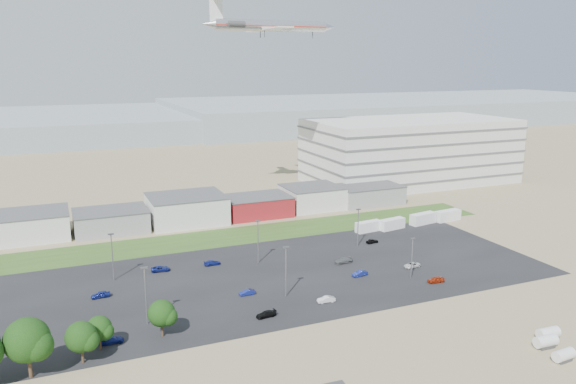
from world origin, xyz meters
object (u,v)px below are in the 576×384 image
parked_car_1 (360,273)px  parked_car_2 (436,280)px  parked_car_0 (412,265)px  parked_car_13 (326,299)px  parked_car_9 (160,269)px  parked_car_8 (372,241)px  storage_tank_nw (546,341)px  parked_car_12 (343,260)px  parked_car_4 (247,292)px  parked_car_10 (111,340)px  airliner (271,26)px  parked_car_5 (101,295)px  box_trailer_a (368,226)px  parked_car_3 (266,314)px  parked_car_6 (212,263)px

parked_car_1 → parked_car_2: (13.45, -9.74, 0.03)m
parked_car_0 → parked_car_13: size_ratio=1.12×
parked_car_0 → parked_car_9: bearing=-117.9°
parked_car_8 → parked_car_2: bearing=169.8°
storage_tank_nw → parked_car_8: size_ratio=1.14×
parked_car_1 → parked_car_12: parked_car_12 is taller
parked_car_4 → parked_car_10: 29.94m
airliner → parked_car_5: size_ratio=12.20×
parked_car_10 → parked_car_12: 58.64m
parked_car_8 → storage_tank_nw: bearing=170.4°
parked_car_2 → parked_car_4: parked_car_2 is taller
airliner → box_trailer_a: bearing=-76.0°
parked_car_5 → parked_car_10: parked_car_5 is taller
parked_car_3 → parked_car_8: 51.71m
parked_car_0 → parked_car_5: parked_car_5 is taller
parked_car_9 → parked_car_5: bearing=133.5°
box_trailer_a → parked_car_8: size_ratio=2.26×
parked_car_0 → parked_car_13: 29.01m
parked_car_13 → parked_car_6: bearing=-146.5°
parked_car_0 → parked_car_13: (-27.35, -9.68, 0.03)m
parked_car_5 → parked_car_12: (55.33, -1.37, -0.00)m
parked_car_3 → parked_car_5: parked_car_5 is taller
storage_tank_nw → parked_car_2: storage_tank_nw is taller
box_trailer_a → airliner: bearing=95.8°
parked_car_10 → parked_car_4: bearing=-69.3°
airliner → parked_car_13: (-22.05, -86.05, -58.10)m
box_trailer_a → parked_car_1: 34.92m
parked_car_2 → parked_car_8: bearing=-177.2°
parked_car_10 → parked_car_12: parked_car_12 is taller
box_trailer_a → parked_car_4: bearing=-154.8°
airliner → parked_car_13: airliner is taller
airliner → parked_car_1: bearing=-95.3°
parked_car_0 → parked_car_6: size_ratio=1.04×
parked_car_3 → parked_car_9: size_ratio=0.91×
parked_car_2 → box_trailer_a: bearing=176.8°
box_trailer_a → parked_car_3: 61.33m
parked_car_12 → parked_car_1: bearing=-5.8°
parked_car_1 → parked_car_8: (14.91, 19.30, -0.03)m
parked_car_6 → parked_car_10: bearing=136.1°
parked_car_5 → parked_car_6: (26.09, 9.47, -0.08)m
parked_car_12 → parked_car_8: bearing=123.5°
airliner → parked_car_5: airliner is taller
parked_car_4 → parked_car_12: bearing=106.1°
parked_car_2 → parked_car_9: bearing=-113.4°
box_trailer_a → parked_car_5: bearing=-172.8°
airliner → parked_car_5: 108.51m
parked_car_9 → parked_car_0: bearing=-102.9°
storage_tank_nw → parked_car_12: 50.82m
parked_car_6 → parked_car_9: size_ratio=0.92×
parked_car_2 → parked_car_13: size_ratio=1.04×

